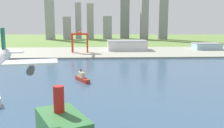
# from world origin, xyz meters

# --- Properties ---
(ground_plane) EXTENTS (2400.00, 2400.00, 0.00)m
(ground_plane) POSITION_xyz_m (0.00, 300.00, 0.00)
(ground_plane) COLOR olive
(water_bay) EXTENTS (840.00, 360.00, 0.15)m
(water_bay) POSITION_xyz_m (0.00, 240.00, 0.07)
(water_bay) COLOR #385675
(water_bay) RESTS_ON ground
(industrial_pier) EXTENTS (840.00, 140.00, 2.50)m
(industrial_pier) POSITION_xyz_m (0.00, 490.00, 1.25)
(industrial_pier) COLOR #9D9E8E
(industrial_pier) RESTS_ON ground
(tugboat_small) EXTENTS (14.56, 21.53, 10.73)m
(tugboat_small) POSITION_xyz_m (-22.17, 287.21, 3.07)
(tugboat_small) COLOR #B22D1E
(tugboat_small) RESTS_ON water_bay
(port_crane_red) EXTENTS (26.69, 44.96, 33.97)m
(port_crane_red) POSITION_xyz_m (-38.97, 478.33, 27.52)
(port_crane_red) COLOR red
(port_crane_red) RESTS_ON industrial_pier
(warehouse_main) EXTENTS (69.22, 41.55, 16.61)m
(warehouse_main) POSITION_xyz_m (41.50, 513.70, 10.83)
(warehouse_main) COLOR white
(warehouse_main) RESTS_ON industrial_pier
(warehouse_annex) EXTENTS (46.80, 30.64, 11.42)m
(warehouse_annex) POSITION_xyz_m (186.47, 513.70, 8.23)
(warehouse_annex) COLOR #99BCD1
(warehouse_annex) RESTS_ON industrial_pier
(distant_skyline) EXTENTS (348.22, 64.17, 151.42)m
(distant_skyline) POSITION_xyz_m (12.58, 815.90, 60.35)
(distant_skyline) COLOR #95979B
(distant_skyline) RESTS_ON ground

